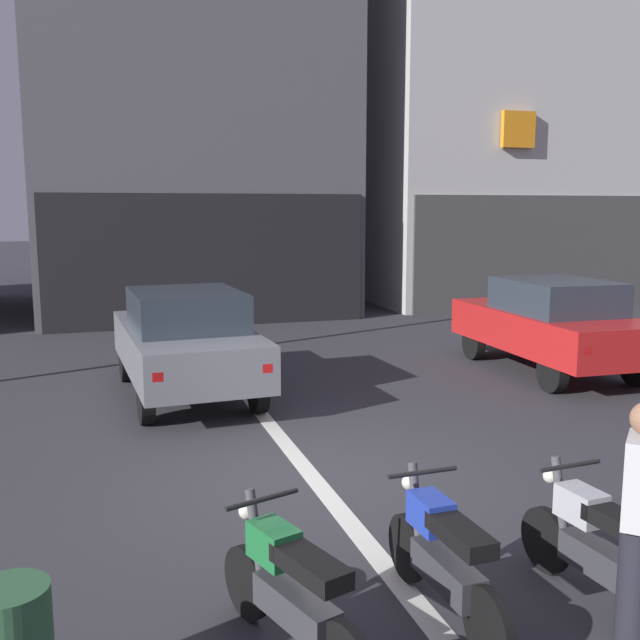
% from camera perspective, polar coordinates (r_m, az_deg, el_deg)
% --- Properties ---
extents(ground_plane, '(120.00, 120.00, 0.00)m').
position_cam_1_polar(ground_plane, '(7.85, -0.34, -12.58)').
color(ground_plane, '#333338').
extents(lane_centre_line, '(0.20, 18.00, 0.01)m').
position_cam_1_polar(lane_centre_line, '(13.47, -7.81, -3.49)').
color(lane_centre_line, silver).
rests_on(lane_centre_line, ground).
extents(building_mid_block, '(8.06, 8.28, 13.32)m').
position_cam_1_polar(building_mid_block, '(22.04, -10.73, 18.59)').
color(building_mid_block, '#56565B').
rests_on(building_mid_block, ground).
extents(car_grey_crossing_near, '(1.99, 4.19, 1.64)m').
position_cam_1_polar(car_grey_crossing_near, '(11.17, -10.54, -1.51)').
color(car_grey_crossing_near, black).
rests_on(car_grey_crossing_near, ground).
extents(car_red_parked_kerbside, '(1.87, 4.15, 1.64)m').
position_cam_1_polar(car_red_parked_kerbside, '(13.23, 17.78, -0.18)').
color(car_red_parked_kerbside, black).
rests_on(car_red_parked_kerbside, ground).
extents(car_white_down_street, '(1.95, 4.18, 1.64)m').
position_cam_1_polar(car_white_down_street, '(21.43, -6.50, 3.50)').
color(car_white_down_street, black).
rests_on(car_white_down_street, ground).
extents(motorcycle_green_row_leftmost, '(0.68, 1.61, 0.98)m').
position_cam_1_polar(motorcycle_green_row_leftmost, '(4.92, -2.35, -20.51)').
color(motorcycle_green_row_leftmost, black).
rests_on(motorcycle_green_row_leftmost, ground).
extents(motorcycle_blue_row_left_mid, '(0.55, 1.67, 0.98)m').
position_cam_1_polar(motorcycle_blue_row_left_mid, '(5.38, 9.68, -17.89)').
color(motorcycle_blue_row_left_mid, black).
rests_on(motorcycle_blue_row_left_mid, ground).
extents(motorcycle_silver_row_centre, '(0.55, 1.67, 0.98)m').
position_cam_1_polar(motorcycle_silver_row_centre, '(5.79, 21.10, -16.35)').
color(motorcycle_silver_row_centre, black).
rests_on(motorcycle_silver_row_centre, ground).
extents(person_by_motorcycles, '(0.41, 0.41, 1.67)m').
position_cam_1_polar(person_by_motorcycles, '(5.23, 23.95, -14.59)').
color(person_by_motorcycles, '#23232D').
rests_on(person_by_motorcycles, ground).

